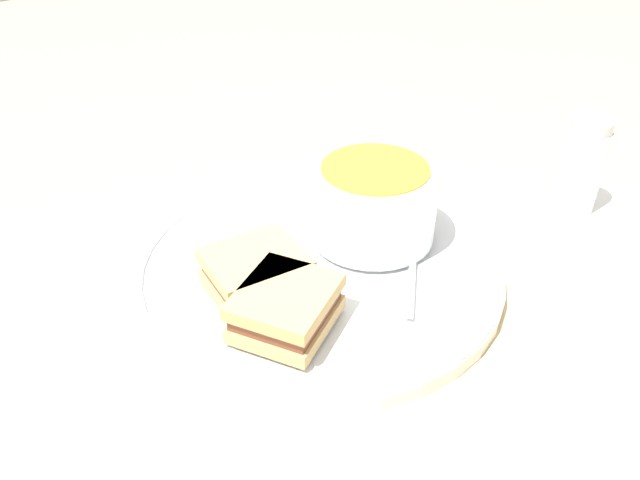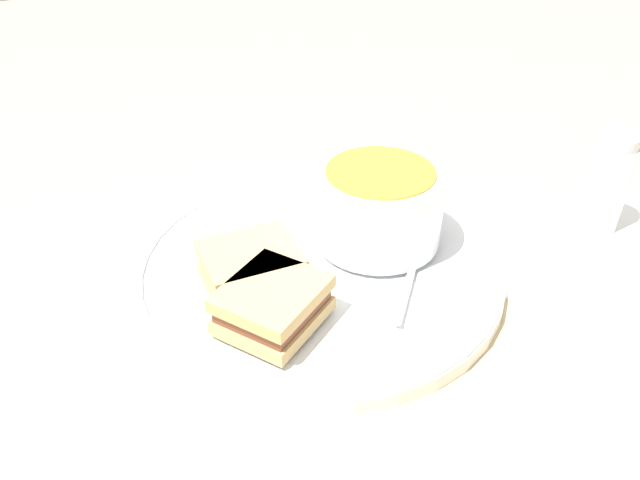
{
  "view_description": "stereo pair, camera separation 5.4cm",
  "coord_description": "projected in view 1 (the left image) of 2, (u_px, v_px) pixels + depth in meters",
  "views": [
    {
      "loc": [
        0.27,
        0.35,
        0.35
      ],
      "look_at": [
        0.0,
        0.0,
        0.04
      ],
      "focal_mm": 35.0,
      "sensor_mm": 36.0,
      "label": 1
    },
    {
      "loc": [
        0.23,
        0.38,
        0.35
      ],
      "look_at": [
        0.0,
        0.0,
        0.04
      ],
      "focal_mm": 35.0,
      "sensor_mm": 36.0,
      "label": 2
    }
  ],
  "objects": [
    {
      "name": "spoon",
      "position": [
        414.0,
        247.0,
        0.56
      ],
      "size": [
        0.1,
        0.09,
        0.01
      ],
      "rotation": [
        0.0,
        0.0,
        3.89
      ],
      "color": "silver",
      "rests_on": "plate"
    },
    {
      "name": "sandwich_half_near",
      "position": [
        253.0,
        269.0,
        0.51
      ],
      "size": [
        0.08,
        0.08,
        0.03
      ],
      "rotation": [
        0.0,
        0.0,
        -0.13
      ],
      "color": "tan",
      "rests_on": "plate"
    },
    {
      "name": "ground_plane",
      "position": [
        320.0,
        275.0,
        0.56
      ],
      "size": [
        2.4,
        2.4,
        0.0
      ],
      "primitive_type": "plane",
      "color": "#D1B27F"
    },
    {
      "name": "soup_bowl",
      "position": [
        374.0,
        202.0,
        0.56
      ],
      "size": [
        0.11,
        0.11,
        0.07
      ],
      "color": "white",
      "rests_on": "plate"
    },
    {
      "name": "salt_shaker",
      "position": [
        581.0,
        167.0,
        0.63
      ],
      "size": [
        0.04,
        0.04,
        0.1
      ],
      "color": "silver",
      "rests_on": "ground_plane"
    },
    {
      "name": "plate",
      "position": [
        320.0,
        266.0,
        0.56
      ],
      "size": [
        0.32,
        0.32,
        0.02
      ],
      "color": "white",
      "rests_on": "ground_plane"
    },
    {
      "name": "sandwich_half_far",
      "position": [
        286.0,
        307.0,
        0.47
      ],
      "size": [
        0.1,
        0.1,
        0.03
      ],
      "rotation": [
        0.0,
        0.0,
        0.49
      ],
      "color": "tan",
      "rests_on": "plate"
    }
  ]
}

